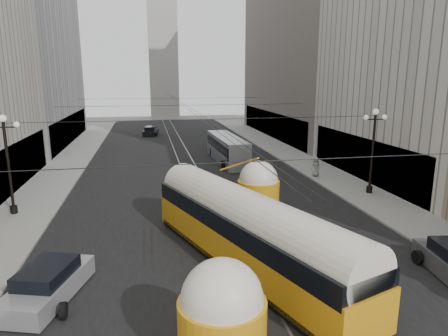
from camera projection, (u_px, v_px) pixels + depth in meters
name	position (u px, v px, depth m)	size (l,w,h in m)	color
road	(186.00, 162.00, 42.12)	(20.00, 85.00, 0.02)	black
sidewalk_left	(73.00, 159.00, 43.25)	(4.00, 72.00, 0.15)	gray
sidewalk_right	(284.00, 152.00, 47.67)	(4.00, 72.00, 0.15)	gray
rail_left	(179.00, 162.00, 41.99)	(0.12, 85.00, 0.04)	gray
rail_right	(193.00, 162.00, 42.26)	(0.12, 85.00, 0.04)	gray
building_left_far	(13.00, 32.00, 50.10)	(12.60, 28.60, 28.60)	#999999
building_right_far	(313.00, 23.00, 57.02)	(12.60, 32.60, 32.60)	#514C47
distant_tower	(163.00, 47.00, 84.27)	(6.00, 6.00, 31.36)	#B2AFA8
lamppost_left_mid	(8.00, 159.00, 25.09)	(1.86, 0.44, 6.37)	black
lamppost_right_mid	(373.00, 146.00, 29.73)	(1.86, 0.44, 6.37)	black
catenary	(187.00, 107.00, 39.87)	(25.00, 72.00, 0.23)	black
streetcar	(247.00, 230.00, 18.64)	(7.52, 15.96, 3.69)	orange
city_bus	(227.00, 148.00, 42.08)	(2.63, 10.68, 2.70)	#A0A4A5
sedan_silver	(48.00, 284.00, 16.04)	(3.15, 4.93, 1.44)	#9A999E
sedan_white_far	(220.00, 141.00, 51.83)	(2.47, 4.52, 1.35)	white
sedan_dark_far	(151.00, 131.00, 61.62)	(2.59, 4.56, 1.36)	black
pedestrian_sidewalk_right	(316.00, 167.00, 35.40)	(0.85, 0.52, 1.74)	gray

